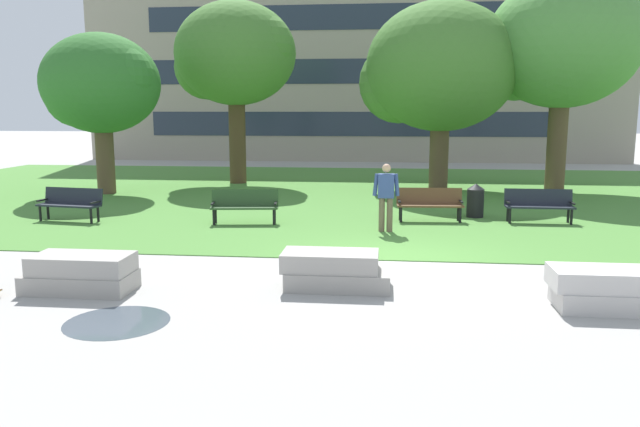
{
  "coord_description": "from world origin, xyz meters",
  "views": [
    {
      "loc": [
        -0.22,
        -12.5,
        3.08
      ],
      "look_at": [
        -1.42,
        -1.4,
        1.2
      ],
      "focal_mm": 35.0,
      "sensor_mm": 36.0,
      "label": 1
    }
  ],
  "objects": [
    {
      "name": "trash_bin",
      "position": [
        2.3,
        5.44,
        0.5
      ],
      "size": [
        0.49,
        0.49,
        0.96
      ],
      "color": "black",
      "rests_on": "grass_lawn"
    },
    {
      "name": "concrete_block_right",
      "position": [
        3.27,
        -2.75,
        0.31
      ],
      "size": [
        1.88,
        0.9,
        0.64
      ],
      "color": "#BCB7B2",
      "rests_on": "ground"
    },
    {
      "name": "puddle",
      "position": [
        -4.1,
        -4.16,
        0.0
      ],
      "size": [
        1.52,
        1.52,
        0.01
      ],
      "primitive_type": "cylinder",
      "color": "#47515B",
      "rests_on": "ground"
    },
    {
      "name": "park_bench_near_left",
      "position": [
        0.96,
        4.68,
        0.54
      ],
      "size": [
        1.83,
        0.63,
        0.9
      ],
      "color": "brown",
      "rests_on": "grass_lawn"
    },
    {
      "name": "person_bystander_near_lawn",
      "position": [
        -0.23,
        3.03,
        0.98
      ],
      "size": [
        0.68,
        0.25,
        1.71
      ],
      "color": "brown",
      "rests_on": "grass_lawn"
    },
    {
      "name": "park_bench_far_right",
      "position": [
        -4.02,
        3.78,
        0.54
      ],
      "size": [
        1.85,
        0.76,
        0.9
      ],
      "color": "#284723",
      "rests_on": "grass_lawn"
    },
    {
      "name": "tree_far_right",
      "position": [
        1.67,
        11.74,
        4.56
      ],
      "size": [
        5.94,
        5.66,
        7.02
      ],
      "color": "brown",
      "rests_on": "grass_lawn"
    },
    {
      "name": "park_bench_far_left",
      "position": [
        -8.88,
        3.64,
        0.54
      ],
      "size": [
        1.86,
        0.79,
        0.9
      ],
      "color": "#1E232D",
      "rests_on": "grass_lawn"
    },
    {
      "name": "tree_near_right",
      "position": [
        6.02,
        11.76,
        5.37
      ],
      "size": [
        5.85,
        5.57,
        7.81
      ],
      "color": "brown",
      "rests_on": "grass_lawn"
    },
    {
      "name": "concrete_block_left",
      "position": [
        -1.09,
        -2.04,
        0.31
      ],
      "size": [
        1.87,
        0.9,
        0.64
      ],
      "color": "#9E9991",
      "rests_on": "ground"
    },
    {
      "name": "building_facade_distant",
      "position": [
        -2.35,
        24.5,
        6.82
      ],
      "size": [
        31.7,
        1.03,
        13.67
      ],
      "color": "gray",
      "rests_on": "ground"
    },
    {
      "name": "concrete_block_center",
      "position": [
        -5.37,
        -2.7,
        0.31
      ],
      "size": [
        1.8,
        0.9,
        0.64
      ],
      "color": "#9E9991",
      "rests_on": "ground"
    },
    {
      "name": "ground_plane",
      "position": [
        0.0,
        0.0,
        0.0
      ],
      "size": [
        140.0,
        140.0,
        0.0
      ],
      "primitive_type": "plane",
      "color": "#A3A09B"
    },
    {
      "name": "grass_lawn",
      "position": [
        0.0,
        10.0,
        0.01
      ],
      "size": [
        40.0,
        20.0,
        0.02
      ],
      "primitive_type": "cube",
      "color": "#4C8438",
      "rests_on": "ground"
    },
    {
      "name": "tree_near_left",
      "position": [
        -10.47,
        9.2,
        3.9
      ],
      "size": [
        4.37,
        4.16,
        5.72
      ],
      "color": "brown",
      "rests_on": "grass_lawn"
    },
    {
      "name": "tree_far_left",
      "position": [
        -6.46,
        12.91,
        5.2
      ],
      "size": [
        5.14,
        4.9,
        7.35
      ],
      "color": "#4C3823",
      "rests_on": "grass_lawn"
    },
    {
      "name": "park_bench_near_right",
      "position": [
        3.9,
        4.77,
        0.54
      ],
      "size": [
        1.81,
        0.55,
        0.9
      ],
      "color": "#1E232D",
      "rests_on": "grass_lawn"
    }
  ]
}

